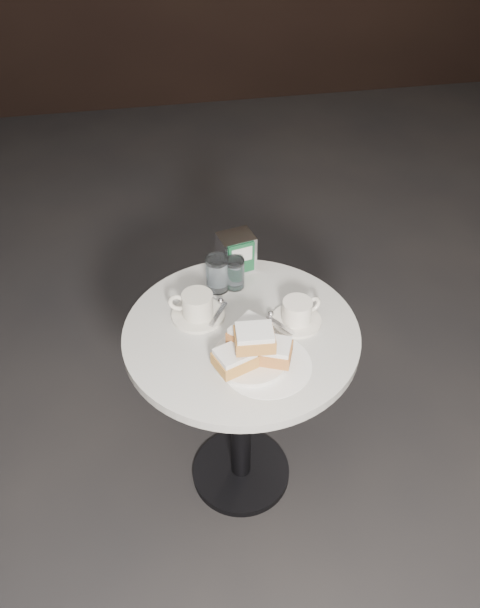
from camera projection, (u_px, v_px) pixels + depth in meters
name	position (u px, v px, depth m)	size (l,w,h in m)	color
ground	(241.00, 473.00, 2.23)	(7.00, 7.00, 0.00)	black
cafe_table	(241.00, 375.00, 1.87)	(0.70, 0.70, 0.74)	black
sugar_spill	(266.00, 364.00, 1.64)	(0.25, 0.25, 0.00)	white
beignet_plate	(252.00, 348.00, 1.61)	(0.23, 0.22, 0.14)	white
coffee_cup_left	(197.00, 307.00, 1.77)	(0.20, 0.20, 0.08)	silver
coffee_cup_right	(297.00, 313.00, 1.75)	(0.19, 0.19, 0.08)	white
water_glass_left	(217.00, 274.00, 1.85)	(0.08, 0.08, 0.12)	white
water_glass_right	(234.00, 274.00, 1.87)	(0.08, 0.08, 0.10)	silver
napkin_dispenser	(236.00, 252.00, 1.92)	(0.13, 0.11, 0.13)	white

